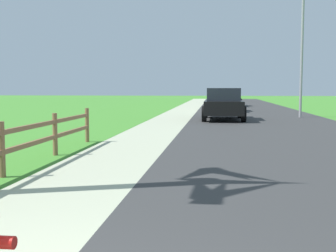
# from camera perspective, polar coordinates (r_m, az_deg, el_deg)

# --- Properties ---
(ground_plane) EXTENTS (120.00, 120.00, 0.00)m
(ground_plane) POSITION_cam_1_polar(r_m,az_deg,el_deg) (27.00, 3.74, 1.78)
(ground_plane) COLOR #42892D
(road_asphalt) EXTENTS (7.00, 66.00, 0.01)m
(road_asphalt) POSITION_cam_1_polar(r_m,az_deg,el_deg) (29.05, 10.84, 1.94)
(road_asphalt) COLOR #343434
(road_asphalt) RESTS_ON ground
(curb_concrete) EXTENTS (6.00, 66.00, 0.01)m
(curb_concrete) POSITION_cam_1_polar(r_m,az_deg,el_deg) (29.28, -1.95, 2.05)
(curb_concrete) COLOR #B0B596
(curb_concrete) RESTS_ON ground
(grass_verge) EXTENTS (5.00, 66.00, 0.00)m
(grass_verge) POSITION_cam_1_polar(r_m,az_deg,el_deg) (29.54, -4.83, 2.07)
(grass_verge) COLOR #42892D
(grass_verge) RESTS_ON ground
(rail_fence) EXTENTS (0.11, 9.97, 0.99)m
(rail_fence) POSITION_cam_1_polar(r_m,az_deg,el_deg) (7.95, -21.37, -2.38)
(rail_fence) COLOR brown
(rail_fence) RESTS_ON ground
(parked_suv_black) EXTENTS (2.04, 4.51, 1.56)m
(parked_suv_black) POSITION_cam_1_polar(r_m,az_deg,el_deg) (21.25, 7.42, 2.97)
(parked_suv_black) COLOR black
(parked_suv_black) RESTS_ON ground
(parked_car_white) EXTENTS (2.10, 4.82, 1.49)m
(parked_car_white) POSITION_cam_1_polar(r_m,az_deg,el_deg) (29.27, 7.35, 3.47)
(parked_car_white) COLOR white
(parked_car_white) RESTS_ON ground
(parked_car_silver) EXTENTS (2.25, 4.95, 1.50)m
(parked_car_silver) POSITION_cam_1_polar(r_m,az_deg,el_deg) (37.31, 8.20, 3.79)
(parked_car_silver) COLOR #B7BABF
(parked_car_silver) RESTS_ON ground
(parked_car_blue) EXTENTS (2.08, 4.75, 1.44)m
(parked_car_blue) POSITION_cam_1_polar(r_m,az_deg,el_deg) (48.11, 7.16, 4.10)
(parked_car_blue) COLOR navy
(parked_car_blue) RESTS_ON ground
(street_lamp) EXTENTS (1.17, 0.20, 6.44)m
(street_lamp) POSITION_cam_1_polar(r_m,az_deg,el_deg) (23.93, 17.76, 10.29)
(street_lamp) COLOR gray
(street_lamp) RESTS_ON ground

